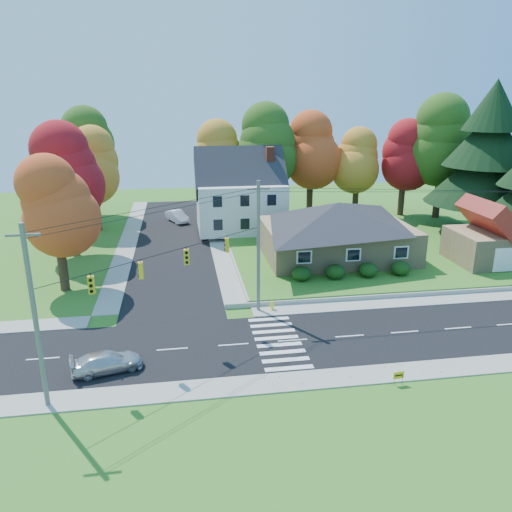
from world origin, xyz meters
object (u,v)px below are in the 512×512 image
at_px(silver_sedan, 107,362).
at_px(fire_hydrant, 272,306).
at_px(ranch_house, 337,229).
at_px(white_car, 177,216).

height_order(silver_sedan, fire_hydrant, silver_sedan).
bearing_deg(silver_sedan, fire_hydrant, -71.51).
bearing_deg(ranch_house, white_car, 129.78).
bearing_deg(fire_hydrant, silver_sedan, -147.48).
bearing_deg(white_car, ranch_house, -73.85).
bearing_deg(white_car, silver_sedan, -120.31).
height_order(ranch_house, fire_hydrant, ranch_house).
relative_size(ranch_house, white_car, 3.27).
height_order(ranch_house, white_car, ranch_house).
xyz_separation_m(ranch_house, white_car, (-15.49, 18.60, -2.51)).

